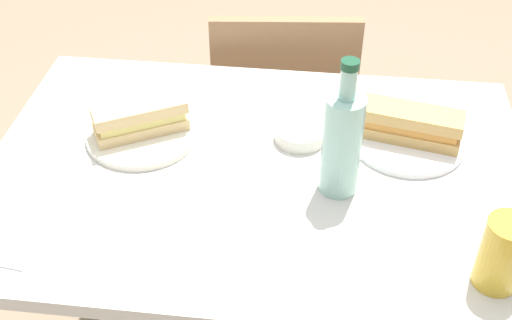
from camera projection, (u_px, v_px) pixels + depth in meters
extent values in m
cube|color=beige|center=(256.00, 174.00, 1.32)|extent=(1.07, 0.74, 0.03)
cylinder|color=#262628|center=(100.00, 194.00, 1.85)|extent=(0.06, 0.06, 0.74)
cylinder|color=#262628|center=(448.00, 222.00, 1.76)|extent=(0.06, 0.06, 0.74)
cube|color=#936B47|center=(281.00, 113.00, 2.01)|extent=(0.44, 0.44, 0.02)
cube|color=#936B47|center=(284.00, 88.00, 1.74)|extent=(0.38, 0.07, 0.40)
cylinder|color=#936B47|center=(331.00, 137.00, 2.30)|extent=(0.04, 0.04, 0.44)
cylinder|color=#936B47|center=(227.00, 136.00, 2.30)|extent=(0.04, 0.04, 0.44)
cylinder|color=#936B47|center=(339.00, 209.00, 2.02)|extent=(0.04, 0.04, 0.44)
cylinder|color=#936B47|center=(222.00, 208.00, 2.02)|extent=(0.04, 0.04, 0.44)
cylinder|color=white|center=(407.00, 140.00, 1.37)|extent=(0.23, 0.23, 0.01)
cube|color=tan|center=(409.00, 132.00, 1.35)|extent=(0.22, 0.11, 0.02)
cube|color=#CC8438|center=(410.00, 124.00, 1.34)|extent=(0.20, 0.10, 0.02)
cube|color=tan|center=(412.00, 115.00, 1.33)|extent=(0.22, 0.11, 0.02)
cube|color=silver|center=(431.00, 125.00, 1.39)|extent=(0.10, 0.03, 0.00)
cube|color=#59331E|center=(388.00, 118.00, 1.41)|extent=(0.08, 0.02, 0.01)
cylinder|color=silver|center=(142.00, 134.00, 1.38)|extent=(0.23, 0.23, 0.01)
cube|color=#DBB77A|center=(141.00, 126.00, 1.37)|extent=(0.20, 0.15, 0.02)
cube|color=#DBC66B|center=(140.00, 118.00, 1.36)|extent=(0.18, 0.14, 0.02)
cube|color=#DBB77A|center=(139.00, 109.00, 1.34)|extent=(0.20, 0.15, 0.02)
cube|color=silver|center=(153.00, 111.00, 1.43)|extent=(0.09, 0.07, 0.00)
cube|color=#59331E|center=(114.00, 123.00, 1.39)|extent=(0.07, 0.06, 0.01)
cylinder|color=#99C6B7|center=(342.00, 145.00, 1.20)|extent=(0.07, 0.07, 0.20)
cylinder|color=#99C6B7|center=(348.00, 84.00, 1.12)|extent=(0.03, 0.03, 0.06)
cylinder|color=#19472D|center=(350.00, 65.00, 1.09)|extent=(0.03, 0.03, 0.02)
cylinder|color=gold|center=(502.00, 254.00, 1.04)|extent=(0.07, 0.07, 0.13)
cylinder|color=silver|center=(300.00, 134.00, 1.37)|extent=(0.10, 0.10, 0.03)
cube|color=white|center=(7.00, 234.00, 1.17)|extent=(0.16, 0.16, 0.00)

